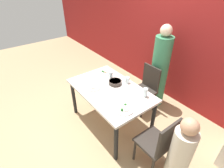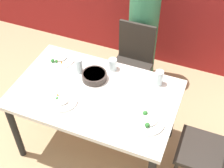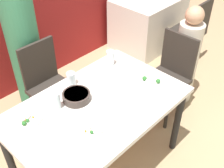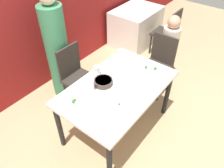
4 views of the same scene
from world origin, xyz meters
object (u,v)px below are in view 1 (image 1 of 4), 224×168
at_px(chair_child_spot, 158,143).
at_px(glass_water_tall, 145,92).
at_px(person_adult, 159,70).
at_px(bowl_curry, 115,82).
at_px(chair_adult_spot, 146,88).
at_px(person_child, 179,157).
at_px(plate_rice_adult, 93,87).

relative_size(chair_child_spot, glass_water_tall, 6.52).
distance_m(person_adult, bowl_curry, 0.96).
height_order(chair_adult_spot, glass_water_tall, chair_adult_spot).
relative_size(person_child, plate_rice_adult, 4.64).
height_order(person_adult, glass_water_tall, person_adult).
bearing_deg(chair_child_spot, person_adult, -139.08).
height_order(person_adult, bowl_curry, person_adult).
bearing_deg(bowl_curry, plate_rice_adult, -110.06).
distance_m(person_adult, glass_water_tall, 0.89).
distance_m(chair_adult_spot, person_child, 1.47).
height_order(chair_adult_spot, bowl_curry, chair_adult_spot).
height_order(chair_child_spot, plate_rice_adult, chair_child_spot).
relative_size(person_adult, person_child, 1.42).
bearing_deg(person_adult, bowl_curry, -98.55).
distance_m(chair_adult_spot, plate_rice_adult, 1.04).
xyz_separation_m(person_child, plate_rice_adult, (-1.52, -0.19, 0.23)).
bearing_deg(chair_adult_spot, bowl_curry, -102.96).
xyz_separation_m(chair_adult_spot, bowl_curry, (-0.14, -0.62, 0.29)).
relative_size(bowl_curry, plate_rice_adult, 0.89).
bearing_deg(person_adult, chair_adult_spot, -90.00).
distance_m(chair_child_spot, person_child, 0.30).
bearing_deg(plate_rice_adult, person_child, 7.08).
bearing_deg(person_adult, chair_child_spot, -49.08).
height_order(bowl_curry, plate_rice_adult, bowl_curry).
bearing_deg(plate_rice_adult, bowl_curry, 69.94).
relative_size(bowl_curry, glass_water_tall, 1.58).
height_order(chair_child_spot, person_child, person_child).
bearing_deg(bowl_curry, chair_child_spot, -8.07).
bearing_deg(glass_water_tall, chair_child_spot, -28.26).
bearing_deg(chair_adult_spot, plate_rice_adult, -105.56).
relative_size(chair_child_spot, bowl_curry, 4.13).
relative_size(chair_adult_spot, bowl_curry, 4.13).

